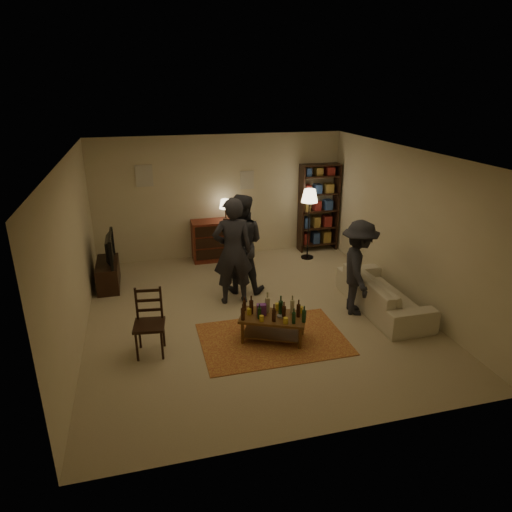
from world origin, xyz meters
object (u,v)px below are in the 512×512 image
object	(u,v)px
coffee_table	(273,318)
dresser	(215,239)
person_right	(240,244)
person_by_sofa	(358,268)
bookshelf	(319,207)
person_left	(233,251)
floor_lamp	(309,200)
dining_chair	(149,319)
sofa	(383,293)
tv_stand	(108,268)

from	to	relation	value
coffee_table	dresser	size ratio (longest dim) A/B	0.82
dresser	coffee_table	bearing A→B (deg)	-85.89
person_right	person_by_sofa	world-z (taller)	person_right
person_right	person_by_sofa	distance (m)	2.19
bookshelf	person_by_sofa	bearing A→B (deg)	-99.82
coffee_table	person_left	world-z (taller)	person_left
floor_lamp	person_right	xyz separation A→B (m)	(-1.83, -1.30, -0.40)
bookshelf	person_left	xyz separation A→B (m)	(-2.49, -2.23, -0.07)
dresser	person_right	xyz separation A→B (m)	(0.18, -1.73, 0.46)
person_by_sofa	bookshelf	bearing A→B (deg)	7.10
dresser	person_left	size ratio (longest dim) A/B	0.71
floor_lamp	dining_chair	bearing A→B (deg)	-139.66
dining_chair	floor_lamp	distance (m)	4.76
floor_lamp	person_right	bearing A→B (deg)	-144.74
bookshelf	sofa	size ratio (longest dim) A/B	0.97
dining_chair	bookshelf	world-z (taller)	bookshelf
coffee_table	person_left	size ratio (longest dim) A/B	0.58
person_left	floor_lamp	bearing A→B (deg)	-136.80
bookshelf	person_by_sofa	world-z (taller)	bookshelf
person_left	dresser	bearing A→B (deg)	-88.23
person_by_sofa	floor_lamp	bearing A→B (deg)	14.30
dresser	person_left	world-z (taller)	person_left
tv_stand	floor_lamp	bearing A→B (deg)	6.46
bookshelf	person_left	distance (m)	3.35
bookshelf	person_right	world-z (taller)	bookshelf
dining_chair	person_by_sofa	world-z (taller)	person_by_sofa
sofa	bookshelf	bearing A→B (deg)	-0.82
dining_chair	bookshelf	bearing A→B (deg)	48.79
person_right	floor_lamp	bearing A→B (deg)	-123.85
tv_stand	dresser	size ratio (longest dim) A/B	0.78
coffee_table	bookshelf	distance (m)	4.32
person_left	person_right	world-z (taller)	person_left
dining_chair	person_left	bearing A→B (deg)	48.12
sofa	person_by_sofa	xyz separation A→B (m)	(-0.50, 0.03, 0.51)
coffee_table	sofa	distance (m)	2.19
person_right	dining_chair	bearing A→B (deg)	65.85
sofa	person_left	xyz separation A→B (m)	(-2.45, 0.95, 0.66)
coffee_table	tv_stand	size ratio (longest dim) A/B	1.06
bookshelf	floor_lamp	size ratio (longest dim) A/B	1.28
bookshelf	sofa	bearing A→B (deg)	-90.82
sofa	person_by_sofa	distance (m)	0.72
floor_lamp	person_by_sofa	distance (m)	2.71
person_left	person_right	distance (m)	0.50
person_left	tv_stand	bearing A→B (deg)	-26.46
dining_chair	person_left	xyz separation A→B (m)	(1.51, 1.30, 0.44)
coffee_table	person_by_sofa	distance (m)	1.77
tv_stand	person_by_sofa	distance (m)	4.70
dining_chair	coffee_table	bearing A→B (deg)	3.09
person_right	sofa	bearing A→B (deg)	168.78
tv_stand	sofa	distance (m)	5.14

